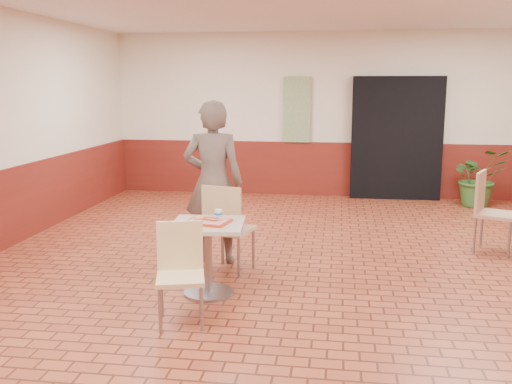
# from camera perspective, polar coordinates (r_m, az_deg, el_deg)

# --- Properties ---
(room_shell) EXTENTS (8.01, 10.01, 3.01)m
(room_shell) POSITION_cam_1_polar(r_m,az_deg,el_deg) (5.64, 6.51, 5.05)
(room_shell) COLOR brown
(room_shell) RESTS_ON ground
(wainscot_band) EXTENTS (8.00, 10.00, 1.00)m
(wainscot_band) POSITION_cam_1_polar(r_m,az_deg,el_deg) (5.82, 6.30, -4.79)
(wainscot_band) COLOR maroon
(wainscot_band) RESTS_ON ground
(corridor_doorway) EXTENTS (1.60, 0.22, 2.20)m
(corridor_doorway) POSITION_cam_1_polar(r_m,az_deg,el_deg) (10.58, 13.86, 5.23)
(corridor_doorway) COLOR black
(corridor_doorway) RESTS_ON ground
(promo_poster) EXTENTS (0.50, 0.03, 1.20)m
(promo_poster) POSITION_cam_1_polar(r_m,az_deg,el_deg) (10.59, 4.12, 8.23)
(promo_poster) COLOR gray
(promo_poster) RESTS_ON wainscot_band
(main_table) EXTENTS (0.69, 0.69, 0.73)m
(main_table) POSITION_cam_1_polar(r_m,az_deg,el_deg) (5.62, -4.80, -5.45)
(main_table) COLOR #BCAA97
(main_table) RESTS_ON ground
(chair_main_front) EXTENTS (0.49, 0.49, 0.87)m
(chair_main_front) POSITION_cam_1_polar(r_m,az_deg,el_deg) (5.03, -7.58, -7.48)
(chair_main_front) COLOR #E9C98C
(chair_main_front) RESTS_ON ground
(chair_main_back) EXTENTS (0.56, 0.56, 0.99)m
(chair_main_back) POSITION_cam_1_polar(r_m,az_deg,el_deg) (6.23, -2.96, -3.22)
(chair_main_back) COLOR tan
(chair_main_back) RESTS_ON ground
(customer) EXTENTS (0.71, 0.49, 1.89)m
(customer) POSITION_cam_1_polar(r_m,az_deg,el_deg) (6.57, -4.29, 0.99)
(customer) COLOR #61544B
(customer) RESTS_ON ground
(serving_tray) EXTENTS (0.40, 0.31, 0.03)m
(serving_tray) POSITION_cam_1_polar(r_m,az_deg,el_deg) (5.55, -4.84, -2.97)
(serving_tray) COLOR #B42A0D
(serving_tray) RESTS_ON main_table
(ring_donut) EXTENTS (0.14, 0.14, 0.04)m
(ring_donut) POSITION_cam_1_polar(r_m,az_deg,el_deg) (5.60, -5.65, -2.56)
(ring_donut) COLOR #E38452
(ring_donut) RESTS_ON serving_tray
(long_john_donut) EXTENTS (0.16, 0.12, 0.05)m
(long_john_donut) POSITION_cam_1_polar(r_m,az_deg,el_deg) (5.54, -4.41, -2.65)
(long_john_donut) COLOR #D97F3F
(long_john_donut) RESTS_ON serving_tray
(paper_cup) EXTENTS (0.07, 0.07, 0.09)m
(paper_cup) POSITION_cam_1_polar(r_m,az_deg,el_deg) (5.60, -3.77, -2.21)
(paper_cup) COLOR silver
(paper_cup) RESTS_ON serving_tray
(chair_second_left) EXTENTS (0.61, 0.61, 1.00)m
(chair_second_left) POSITION_cam_1_polar(r_m,az_deg,el_deg) (7.63, 22.33, -1.40)
(chair_second_left) COLOR tan
(chair_second_left) RESTS_ON ground
(potted_plant) EXTENTS (1.07, 0.99, 0.99)m
(potted_plant) POSITION_cam_1_polar(r_m,az_deg,el_deg) (10.40, 21.34, 1.37)
(potted_plant) COLOR #316528
(potted_plant) RESTS_ON ground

